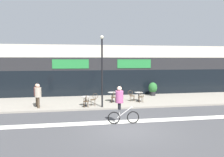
% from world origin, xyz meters
% --- Properties ---
extents(ground_plane, '(120.00, 120.00, 0.00)m').
position_xyz_m(ground_plane, '(0.00, 0.00, 0.00)').
color(ground_plane, '#424244').
extents(sidewalk_slab, '(40.00, 5.50, 0.12)m').
position_xyz_m(sidewalk_slab, '(0.00, 7.25, 0.06)').
color(sidewalk_slab, gray).
rests_on(sidewalk_slab, ground).
extents(storefront_facade, '(40.00, 4.06, 4.89)m').
position_xyz_m(storefront_facade, '(0.00, 11.96, 2.44)').
color(storefront_facade, beige).
rests_on(storefront_facade, ground).
extents(bike_lane_stripe, '(36.00, 0.70, 0.01)m').
position_xyz_m(bike_lane_stripe, '(0.00, 1.40, 0.00)').
color(bike_lane_stripe, silver).
rests_on(bike_lane_stripe, ground).
extents(bistro_table_0, '(0.63, 0.63, 0.71)m').
position_xyz_m(bistro_table_0, '(-1.90, 5.53, 0.62)').
color(bistro_table_0, black).
rests_on(bistro_table_0, sidewalk_slab).
extents(bistro_table_1, '(0.75, 0.75, 0.76)m').
position_xyz_m(bistro_table_1, '(0.35, 6.85, 0.67)').
color(bistro_table_1, black).
rests_on(bistro_table_1, sidewalk_slab).
extents(bistro_table_2, '(0.70, 0.70, 0.72)m').
position_xyz_m(bistro_table_2, '(2.52, 6.69, 0.64)').
color(bistro_table_2, black).
rests_on(bistro_table_2, sidewalk_slab).
extents(cafe_chair_0_near, '(0.45, 0.60, 0.90)m').
position_xyz_m(cafe_chair_0_near, '(-1.89, 4.91, 0.64)').
color(cafe_chair_0_near, '#4C3823').
rests_on(cafe_chair_0_near, sidewalk_slab).
extents(cafe_chair_0_side, '(0.58, 0.42, 0.90)m').
position_xyz_m(cafe_chair_0_side, '(-1.27, 5.53, 0.64)').
color(cafe_chair_0_side, '#4C3823').
rests_on(cafe_chair_0_side, sidewalk_slab).
extents(cafe_chair_1_near, '(0.43, 0.59, 0.90)m').
position_xyz_m(cafe_chair_1_near, '(0.34, 6.23, 0.64)').
color(cafe_chair_1_near, '#4C3823').
rests_on(cafe_chair_1_near, sidewalk_slab).
extents(cafe_chair_2_near, '(0.41, 0.58, 0.90)m').
position_xyz_m(cafe_chair_2_near, '(2.52, 6.07, 0.64)').
color(cafe_chair_2_near, '#4C3823').
rests_on(cafe_chair_2_near, sidewalk_slab).
extents(cafe_chair_2_side, '(0.58, 0.41, 0.90)m').
position_xyz_m(cafe_chair_2_side, '(1.89, 6.69, 0.64)').
color(cafe_chair_2_side, '#4C3823').
rests_on(cafe_chair_2_side, sidewalk_slab).
extents(planter_pot, '(0.83, 0.83, 1.25)m').
position_xyz_m(planter_pot, '(4.63, 9.12, 0.80)').
color(planter_pot, '#232326').
rests_on(planter_pot, sidewalk_slab).
extents(lamp_post, '(0.26, 0.26, 5.09)m').
position_xyz_m(lamp_post, '(-0.74, 4.86, 3.07)').
color(lamp_post, black).
rests_on(lamp_post, sidewalk_slab).
extents(cyclist_0, '(1.75, 0.50, 2.07)m').
position_xyz_m(cyclist_0, '(-0.20, 1.03, 1.19)').
color(cyclist_0, black).
rests_on(cyclist_0, ground).
extents(pedestrian_near_end, '(0.54, 0.54, 1.70)m').
position_xyz_m(pedestrian_near_end, '(-5.21, 5.34, 1.13)').
color(pedestrian_near_end, '#4C3D2D').
rests_on(pedestrian_near_end, sidewalk_slab).
extents(pedestrian_far_end, '(0.51, 0.51, 1.66)m').
position_xyz_m(pedestrian_far_end, '(-5.39, 5.97, 1.11)').
color(pedestrian_far_end, '#4C3D2D').
rests_on(pedestrian_far_end, sidewalk_slab).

